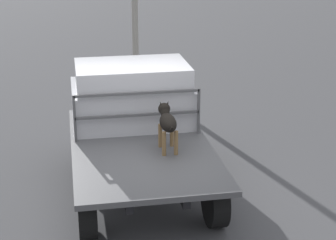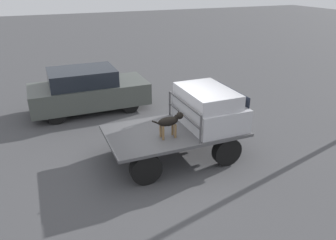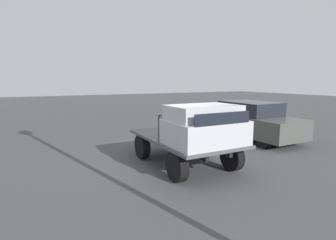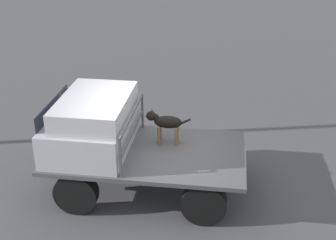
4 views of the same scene
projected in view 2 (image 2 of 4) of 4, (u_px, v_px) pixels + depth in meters
The scene contains 6 objects.
ground_plane at pixel (174, 157), 9.13m from camera, with size 80.00×80.00×0.00m, color #474749.
flatbed_truck at pixel (174, 137), 8.89m from camera, with size 3.63×2.09×0.84m.
truck_cab at pixel (209, 107), 8.96m from camera, with size 1.43×1.97×1.02m.
truck_headboard at pixel (184, 111), 8.69m from camera, with size 0.04×1.97×0.74m.
dog at pixel (170, 121), 8.22m from camera, with size 0.88×0.24×0.68m.
parked_sedan at pixel (88, 90), 11.96m from camera, with size 4.19×1.85×1.60m.
Camera 2 is at (-3.20, -7.27, 4.62)m, focal length 35.00 mm.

